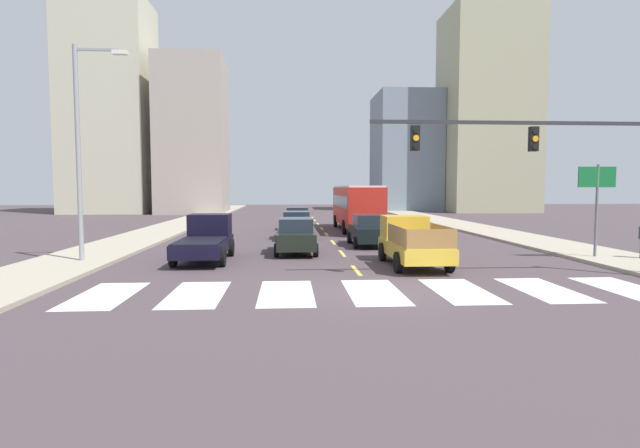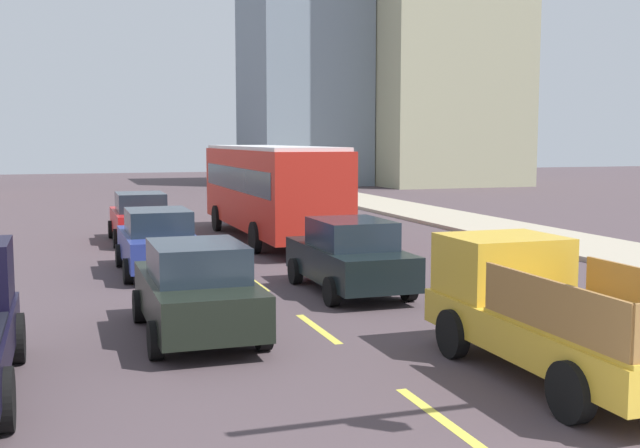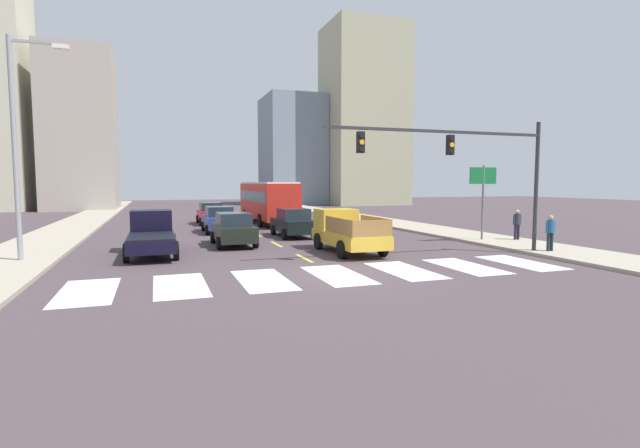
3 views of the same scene
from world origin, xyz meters
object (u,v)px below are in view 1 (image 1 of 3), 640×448
pickup_dark (206,239)px  city_bus (356,204)px  sedan_near_left (369,230)px  sedan_near_right (296,236)px  direction_sign_green (597,191)px  traffic_signal_gantry (568,157)px  streetlight_left (82,144)px  pickup_stakebed (411,242)px  sedan_far (297,219)px  sedan_mid (296,225)px

pickup_dark → city_bus: size_ratio=0.48×
sedan_near_left → sedan_near_right: same height
sedan_near_right → direction_sign_green: size_ratio=1.05×
city_bus → pickup_dark: bearing=-118.7°
pickup_dark → city_bus: bearing=62.1°
traffic_signal_gantry → streetlight_left: streetlight_left is taller
sedan_near_left → city_bus: bearing=85.1°
traffic_signal_gantry → pickup_stakebed: bearing=143.3°
pickup_stakebed → city_bus: bearing=88.5°
sedan_far → streetlight_left: streetlight_left is taller
pickup_stakebed → pickup_dark: size_ratio=1.00×
sedan_mid → sedan_near_right: same height
traffic_signal_gantry → direction_sign_green: size_ratio=2.48×
sedan_near_left → pickup_dark: bearing=-150.3°
sedan_mid → sedan_near_right: bearing=-89.2°
pickup_dark → direction_sign_green: size_ratio=1.24×
direction_sign_green → city_bus: bearing=118.5°
pickup_stakebed → sedan_far: (-4.39, 17.50, -0.08)m
sedan_near_right → pickup_stakebed: bearing=-36.8°
sedan_near_left → sedan_far: (-3.74, 10.69, 0.00)m
sedan_near_left → streetlight_left: (-12.89, -5.70, 4.11)m
pickup_stakebed → sedan_near_left: bearing=93.9°
streetlight_left → sedan_near_left: bearing=23.9°
pickup_dark → pickup_stakebed: bearing=-10.0°
sedan_mid → sedan_far: size_ratio=1.00×
pickup_stakebed → direction_sign_green: bearing=4.6°
city_bus → direction_sign_green: size_ratio=2.57×
pickup_dark → sedan_mid: size_ratio=1.18×
sedan_far → traffic_signal_gantry: size_ratio=0.42×
sedan_mid → direction_sign_green: direction_sign_green is taller
traffic_signal_gantry → streetlight_left: bearing=166.0°
sedan_near_left → sedan_mid: (-3.92, 4.04, 0.00)m
city_bus → direction_sign_green: (8.48, -15.65, 1.08)m
streetlight_left → sedan_mid: bearing=47.4°
pickup_stakebed → sedan_mid: pickup_stakebed is taller
city_bus → direction_sign_green: direction_sign_green is taller
pickup_dark → sedan_far: bearing=77.4°
pickup_stakebed → sedan_near_right: bearing=139.0°
pickup_dark → sedan_mid: 9.76m
city_bus → sedan_near_right: (-4.69, -12.69, -1.09)m
sedan_near_right → sedan_far: size_ratio=1.00×
pickup_stakebed → pickup_dark: same height
pickup_stakebed → sedan_near_right: size_ratio=1.18×
city_bus → streetlight_left: bearing=-129.1°
sedan_far → direction_sign_green: (12.86, -16.59, 2.17)m
sedan_near_left → direction_sign_green: size_ratio=1.05×
traffic_signal_gantry → streetlight_left: size_ratio=1.16×
sedan_mid → direction_sign_green: (13.05, -9.94, 2.17)m
city_bus → traffic_signal_gantry: bearing=-74.9°
sedan_mid → direction_sign_green: bearing=-35.4°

